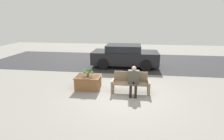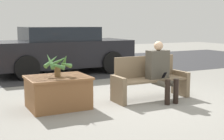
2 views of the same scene
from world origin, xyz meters
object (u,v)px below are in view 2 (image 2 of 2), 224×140
Objects in this scene: bench at (149,79)px; parked_car at (62,50)px; potted_plant at (58,63)px; planter_box at (58,91)px; person_seated at (160,69)px.

parked_car is (-0.50, 4.13, 0.32)m from bench.
potted_plant is at bearing 175.35° from bench.
potted_plant is at bearing -42.86° from planter_box.
planter_box is at bearing 175.21° from bench.
potted_plant reaches higher than bench.
person_seated reaches higher than potted_plant.
parked_car is (-0.62, 4.32, 0.09)m from person_seated.
parked_car is at bearing 70.84° from planter_box.
bench is 0.33m from person_seated.
parked_car is at bearing 70.93° from potted_plant.
bench is 1.89m from planter_box.
bench is 1.93m from potted_plant.
potted_plant is at bearing 170.23° from person_seated.
potted_plant reaches higher than planter_box.
bench is 1.47× the size of planter_box.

